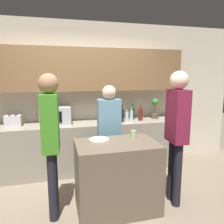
{
  "coord_description": "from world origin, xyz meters",
  "views": [
    {
      "loc": [
        -0.48,
        -2.42,
        1.73
      ],
      "look_at": [
        0.24,
        0.35,
        1.24
      ],
      "focal_mm": 35.0,
      "sensor_mm": 36.0,
      "label": 1
    }
  ],
  "objects_px": {
    "bottle_0": "(111,115)",
    "bottle_1": "(114,116)",
    "bottle_2": "(122,115)",
    "person_right": "(109,128)",
    "plate_on_island": "(99,139)",
    "toaster": "(13,121)",
    "bottle_6": "(141,114)",
    "microwave": "(55,115)",
    "bottle_4": "(131,116)",
    "person_center": "(177,126)",
    "bottle_5": "(132,113)",
    "person_left": "(51,134)",
    "cup_0": "(134,134)",
    "potted_plant": "(155,109)",
    "bottle_3": "(127,117)"
  },
  "relations": [
    {
      "from": "plate_on_island",
      "to": "person_center",
      "type": "height_order",
      "value": "person_center"
    },
    {
      "from": "potted_plant",
      "to": "plate_on_island",
      "type": "bearing_deg",
      "value": -138.94
    },
    {
      "from": "bottle_1",
      "to": "bottle_2",
      "type": "bearing_deg",
      "value": -50.51
    },
    {
      "from": "microwave",
      "to": "plate_on_island",
      "type": "height_order",
      "value": "microwave"
    },
    {
      "from": "person_center",
      "to": "plate_on_island",
      "type": "bearing_deg",
      "value": 80.84
    },
    {
      "from": "bottle_5",
      "to": "bottle_6",
      "type": "relative_size",
      "value": 1.04
    },
    {
      "from": "bottle_6",
      "to": "person_center",
      "type": "bearing_deg",
      "value": -90.82
    },
    {
      "from": "toaster",
      "to": "potted_plant",
      "type": "height_order",
      "value": "potted_plant"
    },
    {
      "from": "bottle_2",
      "to": "person_right",
      "type": "xyz_separation_m",
      "value": [
        -0.39,
        -0.62,
        -0.07
      ]
    },
    {
      "from": "microwave",
      "to": "person_center",
      "type": "height_order",
      "value": "person_center"
    },
    {
      "from": "potted_plant",
      "to": "person_left",
      "type": "xyz_separation_m",
      "value": [
        -1.95,
        -1.3,
        -0.03
      ]
    },
    {
      "from": "person_right",
      "to": "person_center",
      "type": "bearing_deg",
      "value": 143.2
    },
    {
      "from": "bottle_5",
      "to": "bottle_2",
      "type": "bearing_deg",
      "value": -145.96
    },
    {
      "from": "bottle_4",
      "to": "cup_0",
      "type": "height_order",
      "value": "bottle_4"
    },
    {
      "from": "bottle_0",
      "to": "bottle_4",
      "type": "xyz_separation_m",
      "value": [
        0.38,
        -0.08,
        -0.02
      ]
    },
    {
      "from": "plate_on_island",
      "to": "person_left",
      "type": "distance_m",
      "value": 0.63
    },
    {
      "from": "person_right",
      "to": "bottle_6",
      "type": "bearing_deg",
      "value": -135.62
    },
    {
      "from": "toaster",
      "to": "bottle_6",
      "type": "distance_m",
      "value": 2.24
    },
    {
      "from": "bottle_2",
      "to": "cup_0",
      "type": "relative_size",
      "value": 3.32
    },
    {
      "from": "microwave",
      "to": "bottle_4",
      "type": "height_order",
      "value": "microwave"
    },
    {
      "from": "bottle_5",
      "to": "bottle_6",
      "type": "height_order",
      "value": "bottle_5"
    },
    {
      "from": "bottle_3",
      "to": "person_right",
      "type": "xyz_separation_m",
      "value": [
        -0.49,
        -0.62,
        -0.04
      ]
    },
    {
      "from": "person_center",
      "to": "toaster",
      "type": "bearing_deg",
      "value": 61.89
    },
    {
      "from": "bottle_0",
      "to": "bottle_3",
      "type": "height_order",
      "value": "bottle_0"
    },
    {
      "from": "bottle_6",
      "to": "cup_0",
      "type": "distance_m",
      "value": 1.2
    },
    {
      "from": "plate_on_island",
      "to": "person_left",
      "type": "bearing_deg",
      "value": -167.5
    },
    {
      "from": "bottle_5",
      "to": "person_center",
      "type": "height_order",
      "value": "person_center"
    },
    {
      "from": "bottle_2",
      "to": "person_right",
      "type": "relative_size",
      "value": 0.2
    },
    {
      "from": "person_left",
      "to": "plate_on_island",
      "type": "bearing_deg",
      "value": 105.62
    },
    {
      "from": "potted_plant",
      "to": "bottle_4",
      "type": "xyz_separation_m",
      "value": [
        -0.53,
        -0.14,
        -0.1
      ]
    },
    {
      "from": "cup_0",
      "to": "person_right",
      "type": "bearing_deg",
      "value": 119.07
    },
    {
      "from": "bottle_3",
      "to": "bottle_6",
      "type": "relative_size",
      "value": 0.76
    },
    {
      "from": "potted_plant",
      "to": "bottle_5",
      "type": "relative_size",
      "value": 1.28
    },
    {
      "from": "toaster",
      "to": "potted_plant",
      "type": "relative_size",
      "value": 0.66
    },
    {
      "from": "bottle_4",
      "to": "bottle_1",
      "type": "bearing_deg",
      "value": 154.59
    },
    {
      "from": "plate_on_island",
      "to": "bottle_3",
      "type": "bearing_deg",
      "value": 55.18
    },
    {
      "from": "potted_plant",
      "to": "bottle_4",
      "type": "relative_size",
      "value": 1.48
    },
    {
      "from": "bottle_0",
      "to": "bottle_1",
      "type": "bearing_deg",
      "value": 39.59
    },
    {
      "from": "microwave",
      "to": "bottle_5",
      "type": "distance_m",
      "value": 1.45
    },
    {
      "from": "bottle_6",
      "to": "bottle_4",
      "type": "bearing_deg",
      "value": -171.05
    },
    {
      "from": "bottle_1",
      "to": "bottle_3",
      "type": "distance_m",
      "value": 0.25
    },
    {
      "from": "bottle_4",
      "to": "bottle_6",
      "type": "bearing_deg",
      "value": 8.95
    },
    {
      "from": "microwave",
      "to": "person_center",
      "type": "xyz_separation_m",
      "value": [
        1.53,
        -1.41,
        0.04
      ]
    },
    {
      "from": "toaster",
      "to": "person_right",
      "type": "distance_m",
      "value": 1.66
    },
    {
      "from": "toaster",
      "to": "bottle_2",
      "type": "xyz_separation_m",
      "value": [
        1.86,
        -0.14,
        0.03
      ]
    },
    {
      "from": "bottle_4",
      "to": "person_center",
      "type": "bearing_deg",
      "value": -82.16
    },
    {
      "from": "bottle_1",
      "to": "plate_on_island",
      "type": "distance_m",
      "value": 1.29
    },
    {
      "from": "bottle_6",
      "to": "bottle_3",
      "type": "bearing_deg",
      "value": -175.47
    },
    {
      "from": "bottle_4",
      "to": "person_left",
      "type": "xyz_separation_m",
      "value": [
        -1.41,
        -1.17,
        0.06
      ]
    },
    {
      "from": "potted_plant",
      "to": "bottle_1",
      "type": "relative_size",
      "value": 1.58
    }
  ]
}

